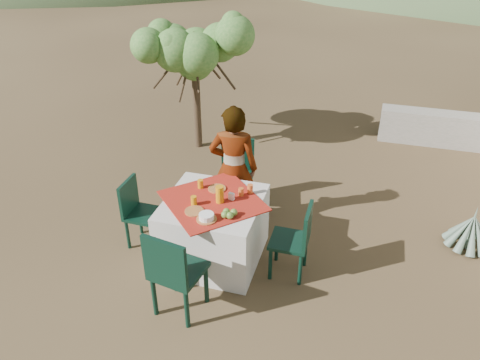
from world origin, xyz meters
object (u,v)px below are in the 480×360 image
chair_right (296,238)px  juice_pitcher (220,194)px  chair_far (237,171)px  chair_near (174,271)px  person (234,169)px  agave (470,231)px  table (214,229)px  shrub_tree (199,56)px  chair_left (138,210)px

chair_right → juice_pitcher: juice_pitcher is taller
chair_far → chair_near: (-0.01, -2.03, 0.03)m
person → agave: size_ratio=2.62×
table → person: 0.79m
chair_right → shrub_tree: size_ratio=0.45×
chair_near → shrub_tree: size_ratio=0.52×
shrub_tree → agave: 4.43m
shrub_tree → table: bearing=-67.5°
chair_near → agave: size_ratio=1.62×
agave → shrub_tree: bearing=157.1°
shrub_tree → juice_pitcher: size_ratio=9.99×
chair_right → table: bearing=-91.7°
chair_right → shrub_tree: bearing=-142.9°
table → chair_left: (-0.92, 0.02, 0.08)m
juice_pitcher → shrub_tree: bearing=114.0°
chair_far → agave: size_ratio=1.52×
chair_far → shrub_tree: size_ratio=0.48×
person → juice_pitcher: size_ratio=8.33×
agave → person: bearing=-173.0°
shrub_tree → chair_near: bearing=-73.9°
chair_right → chair_far: bearing=-139.2°
juice_pitcher → person: bearing=94.6°
chair_far → chair_right: (0.98, -1.14, -0.03)m
chair_left → person: bearing=-54.4°
shrub_tree → juice_pitcher: 3.00m
chair_left → shrub_tree: size_ratio=0.43×
shrub_tree → agave: size_ratio=3.15×
juice_pitcher → chair_left: bearing=178.6°
chair_left → chair_right: (1.84, -0.04, 0.02)m
table → chair_near: bearing=-94.5°
person → shrub_tree: (-1.14, 1.99, 0.71)m
chair_left → juice_pitcher: juice_pitcher is taller
chair_far → chair_right: bearing=-59.4°
table → chair_left: chair_left is taller
juice_pitcher → table: bearing=173.7°
agave → juice_pitcher: (-2.71, -1.02, 0.65)m
table → chair_near: chair_near is taller
table → chair_near: (-0.07, -0.92, 0.16)m
chair_near → person: size_ratio=0.62×
shrub_tree → chair_left: bearing=-86.0°
chair_left → chair_right: chair_right is taller
table → shrub_tree: 3.09m
shrub_tree → juice_pitcher: (1.19, -2.67, -0.64)m
person → shrub_tree: size_ratio=0.83×
chair_right → chair_near: bearing=-48.0°
person → chair_left: bearing=26.0°
person → agave: person is taller
chair_right → chair_left: bearing=-91.3°
chair_far → person: size_ratio=0.58×
chair_near → person: 1.62m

